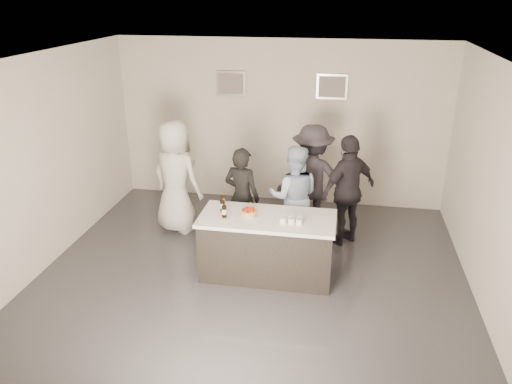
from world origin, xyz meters
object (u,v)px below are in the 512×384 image
beer_bottle_b (224,208)px  person_main_black (242,197)px  person_main_blue (294,197)px  person_guest_right (348,190)px  cake (249,213)px  person_guest_left (176,177)px  person_guest_back (312,179)px  beer_bottle_a (222,203)px  bar_counter (267,246)px

beer_bottle_b → person_main_black: size_ratio=0.16×
person_main_blue → person_guest_right: person_guest_right is taller
cake → beer_bottle_b: bearing=-161.2°
person_guest_left → cake: bearing=163.2°
person_main_black → person_guest_back: person_guest_back is taller
beer_bottle_a → person_guest_back: person_guest_back is taller
person_guest_back → bar_counter: bearing=63.5°
beer_bottle_b → person_guest_back: bearing=57.5°
person_guest_left → person_main_blue: bearing=-163.7°
bar_counter → person_main_blue: bearing=75.0°
bar_counter → person_main_blue: (0.26, 0.97, 0.37)m
person_main_black → person_guest_left: person_guest_left is taller
person_main_blue → person_guest_right: (0.82, 0.25, 0.07)m
cake → person_guest_back: (0.74, 1.57, -0.03)m
beer_bottle_a → bar_counter: bearing=-7.0°
beer_bottle_b → person_guest_right: (1.65, 1.32, -0.14)m
cake → person_guest_back: size_ratio=0.12×
beer_bottle_b → person_guest_left: bearing=131.2°
beer_bottle_a → person_main_black: (0.12, 0.77, -0.23)m
beer_bottle_a → cake: bearing=-11.4°
cake → person_guest_back: person_guest_back is taller
beer_bottle_b → person_guest_left: person_guest_left is taller
bar_counter → beer_bottle_a: 0.87m
bar_counter → cake: (-0.25, 0.00, 0.49)m
beer_bottle_a → person_main_blue: person_main_blue is taller
beer_bottle_a → person_guest_back: 1.88m
person_main_blue → person_guest_back: person_guest_back is taller
person_main_black → person_main_blue: person_main_blue is taller
person_main_blue → bar_counter: bearing=70.0°
person_main_black → beer_bottle_b: bearing=102.9°
cake → person_main_blue: (0.51, 0.97, -0.12)m
cake → person_main_black: 0.90m
beer_bottle_a → person_main_black: size_ratio=0.16×
beer_bottle_a → person_main_black: bearing=81.3°
bar_counter → person_guest_back: 1.70m
person_main_black → person_guest_back: bearing=-129.2°
person_main_black → person_guest_right: 1.65m
cake → person_guest_left: 1.86m
person_guest_left → person_guest_right: (2.78, 0.04, -0.05)m
person_main_blue → person_guest_back: size_ratio=0.90×
person_guest_right → bar_counter: bearing=5.3°
cake → beer_bottle_a: bearing=168.6°
beer_bottle_a → beer_bottle_b: 0.20m
person_guest_back → beer_bottle_b: bearing=48.3°
person_guest_right → person_guest_back: 0.69m
person_guest_back → cake: bearing=55.4°
beer_bottle_a → beer_bottle_b: same height
bar_counter → person_guest_right: size_ratio=1.05×
cake → person_guest_right: person_guest_right is taller
person_main_black → person_main_blue: (0.79, 0.12, 0.02)m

